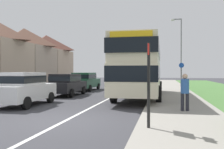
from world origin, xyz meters
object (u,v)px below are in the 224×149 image
at_px(bus_stop_sign, 149,79).
at_px(street_lamp_mid, 180,48).
at_px(double_decker_bus, 140,66).
at_px(parked_car_white, 23,87).
at_px(cycle_route_sign, 181,75).
at_px(parked_car_black, 66,84).
at_px(pedestrian_at_stop, 185,90).
at_px(parked_car_dark_green, 85,81).

distance_m(bus_stop_sign, street_lamp_mid, 20.79).
bearing_deg(double_decker_bus, street_lamp_mid, 73.59).
xyz_separation_m(parked_car_white, cycle_route_sign, (8.69, 10.86, 0.49)).
relative_size(parked_car_black, bus_stop_sign, 1.58).
distance_m(double_decker_bus, pedestrian_at_stop, 6.31).
xyz_separation_m(double_decker_bus, street_lamp_mid, (3.34, 11.36, 2.16)).
xyz_separation_m(bus_stop_sign, street_lamp_mid, (2.30, 20.47, 2.76)).
xyz_separation_m(parked_car_dark_green, cycle_route_sign, (8.72, 0.52, 0.52)).
distance_m(parked_car_dark_green, street_lamp_mid, 11.26).
bearing_deg(pedestrian_at_stop, parked_car_white, 173.82).
bearing_deg(parked_car_black, parked_car_white, -91.90).
bearing_deg(pedestrian_at_stop, parked_car_black, 141.47).
bearing_deg(parked_car_white, street_lamp_mid, 61.15).
relative_size(parked_car_white, parked_car_black, 0.97).
xyz_separation_m(parked_car_white, parked_car_black, (0.18, 5.33, -0.07)).
xyz_separation_m(double_decker_bus, cycle_route_sign, (3.09, 5.98, -0.71)).
distance_m(parked_car_white, street_lamp_mid, 18.84).
bearing_deg(parked_car_dark_green, pedestrian_at_stop, -54.51).
xyz_separation_m(parked_car_dark_green, pedestrian_at_stop, (7.99, -11.21, 0.07)).
bearing_deg(parked_car_dark_green, parked_car_black, -87.60).
distance_m(parked_car_white, parked_car_black, 5.34).
distance_m(parked_car_white, cycle_route_sign, 13.91).
distance_m(double_decker_bus, parked_car_black, 5.59).
bearing_deg(street_lamp_mid, pedestrian_at_stop, -93.30).
height_order(double_decker_bus, parked_car_dark_green, double_decker_bus).
bearing_deg(pedestrian_at_stop, street_lamp_mid, 86.70).
relative_size(parked_car_black, cycle_route_sign, 1.63).
bearing_deg(street_lamp_mid, parked_car_black, -128.81).
bearing_deg(parked_car_dark_green, double_decker_bus, -44.14).
relative_size(pedestrian_at_stop, cycle_route_sign, 0.66).
bearing_deg(street_lamp_mid, bus_stop_sign, -96.41).
distance_m(double_decker_bus, parked_car_white, 7.52).
bearing_deg(street_lamp_mid, cycle_route_sign, -92.75).
distance_m(bus_stop_sign, cycle_route_sign, 15.24).
bearing_deg(parked_car_black, double_decker_bus, -4.80).
bearing_deg(double_decker_bus, parked_car_white, -138.94).
bearing_deg(parked_car_black, street_lamp_mid, 51.19).
xyz_separation_m(double_decker_bus, parked_car_white, (-5.60, -4.88, -1.20)).
xyz_separation_m(double_decker_bus, pedestrian_at_stop, (2.36, -5.74, -1.17)).
height_order(parked_car_white, bus_stop_sign, bus_stop_sign).
distance_m(pedestrian_at_stop, cycle_route_sign, 11.75).
bearing_deg(parked_car_white, double_decker_bus, 41.06).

